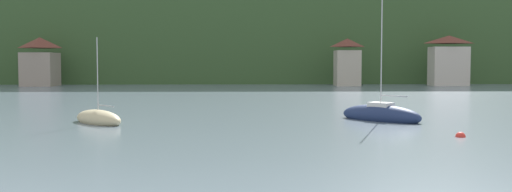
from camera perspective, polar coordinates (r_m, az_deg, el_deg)
The scene contains 7 objects.
wooded_hillside at distance 122.68m, azimuth -1.75°, elevation 5.42°, with size 352.00×47.41×50.02m.
shore_building_west at distance 94.98m, azimuth -20.75°, elevation 3.16°, with size 5.00×5.56×7.56m.
shore_building_westcentral at distance 90.45m, azimuth 9.10°, elevation 3.29°, with size 3.91×4.01×7.40m.
shore_building_central at distance 94.55m, azimuth 18.68°, elevation 3.29°, with size 5.84×3.72×7.87m.
sailboat_far_6 at distance 36.21m, azimuth -15.48°, elevation -2.23°, with size 4.32×4.57×5.57m.
sailboat_far_8 at distance 37.40m, azimuth 12.35°, elevation -1.87°, with size 5.20×5.46×8.74m.
mooring_buoy_near at distance 30.43m, azimuth 19.75°, elevation -3.87°, with size 0.50×0.50×0.50m, color red.
Camera 1 is at (-0.59, 19.30, 3.77)m, focal length 40.04 mm.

